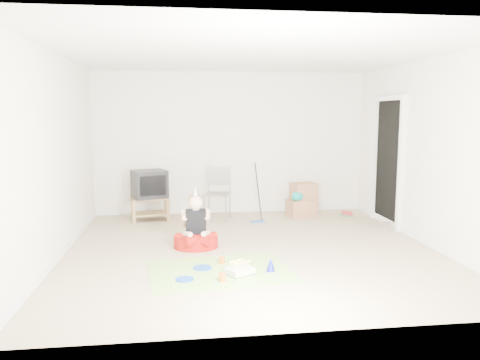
{
  "coord_description": "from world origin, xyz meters",
  "views": [
    {
      "loc": [
        -0.93,
        -6.12,
        1.82
      ],
      "look_at": [
        -0.1,
        0.4,
        0.9
      ],
      "focal_mm": 35.0,
      "sensor_mm": 36.0,
      "label": 1
    }
  ],
  "objects": [
    {
      "name": "seated_woman",
      "position": [
        -0.74,
        0.18,
        0.19
      ],
      "size": [
        0.62,
        0.62,
        0.87
      ],
      "color": "#A5150F",
      "rests_on": "ground"
    },
    {
      "name": "blue_party_hat",
      "position": [
        0.09,
        -0.94,
        0.09
      ],
      "size": [
        0.15,
        0.15,
        0.16
      ],
      "primitive_type": "cone",
      "rotation": [
        0.0,
        0.0,
        0.51
      ],
      "color": "#1A23B9",
      "rests_on": "party_mat"
    },
    {
      "name": "birthday_cake",
      "position": [
        -0.28,
        -1.01,
        0.04
      ],
      "size": [
        0.36,
        0.34,
        0.14
      ],
      "color": "silver",
      "rests_on": "party_mat"
    },
    {
      "name": "ground",
      "position": [
        0.0,
        0.0,
        0.0
      ],
      "size": [
        5.0,
        5.0,
        0.0
      ],
      "primitive_type": "plane",
      "color": "tan",
      "rests_on": "ground"
    },
    {
      "name": "floor_mop",
      "position": [
        0.35,
        1.58,
        0.26
      ],
      "size": [
        0.26,
        0.33,
        1.0
      ],
      "color": "#2350AF",
      "rests_on": "ground"
    },
    {
      "name": "orange_cup_near",
      "position": [
        -0.45,
        -0.6,
        0.05
      ],
      "size": [
        0.09,
        0.09,
        0.08
      ],
      "primitive_type": "cylinder",
      "rotation": [
        0.0,
        0.0,
        0.31
      ],
      "color": "#D55C17",
      "rests_on": "party_mat"
    },
    {
      "name": "party_mat",
      "position": [
        -0.49,
        -0.86,
        0.0
      ],
      "size": [
        1.74,
        1.35,
        0.01
      ],
      "primitive_type": "cube",
      "rotation": [
        0.0,
        0.0,
        0.11
      ],
      "color": "#E02F7D",
      "rests_on": "ground"
    },
    {
      "name": "book_pile",
      "position": [
        2.06,
        1.93,
        0.03
      ],
      "size": [
        0.27,
        0.31,
        0.05
      ],
      "color": "#277552",
      "rests_on": "ground"
    },
    {
      "name": "crt_tv",
      "position": [
        -1.48,
        1.97,
        0.64
      ],
      "size": [
        0.67,
        0.62,
        0.48
      ],
      "primitive_type": "cube",
      "rotation": [
        0.0,
        0.0,
        0.34
      ],
      "color": "black",
      "rests_on": "tv_stand"
    },
    {
      "name": "cardboard_boxes",
      "position": [
        1.22,
        1.93,
        0.29
      ],
      "size": [
        0.55,
        0.47,
        0.61
      ],
      "color": "#A06E4D",
      "rests_on": "ground"
    },
    {
      "name": "orange_cup_far",
      "position": [
        -0.5,
        -1.21,
        0.05
      ],
      "size": [
        0.1,
        0.1,
        0.09
      ],
      "primitive_type": "cylinder",
      "rotation": [
        0.0,
        0.0,
        -0.27
      ],
      "color": "#D55C17",
      "rests_on": "party_mat"
    },
    {
      "name": "folding_chair",
      "position": [
        -0.31,
        1.89,
        0.45
      ],
      "size": [
        0.52,
        0.51,
        0.93
      ],
      "color": "gray",
      "rests_on": "ground"
    },
    {
      "name": "tv_stand",
      "position": [
        -1.48,
        1.97,
        0.24
      ],
      "size": [
        0.7,
        0.5,
        0.4
      ],
      "color": "olive",
      "rests_on": "ground"
    },
    {
      "name": "blue_plate_far",
      "position": [
        -0.91,
        -1.11,
        0.01
      ],
      "size": [
        0.28,
        0.28,
        0.01
      ],
      "primitive_type": "cylinder",
      "rotation": [
        0.0,
        0.0,
        0.47
      ],
      "color": "#1645B4",
      "rests_on": "party_mat"
    },
    {
      "name": "blue_plate_near",
      "position": [
        -0.7,
        -0.74,
        0.01
      ],
      "size": [
        0.28,
        0.28,
        0.01
      ],
      "primitive_type": "cylinder",
      "rotation": [
        0.0,
        0.0,
        -0.32
      ],
      "color": "#1645B4",
      "rests_on": "party_mat"
    },
    {
      "name": "doorway_recess",
      "position": [
        2.48,
        1.2,
        1.02
      ],
      "size": [
        0.02,
        0.9,
        2.05
      ],
      "primitive_type": "cube",
      "color": "black",
      "rests_on": "ground"
    }
  ]
}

